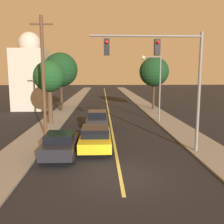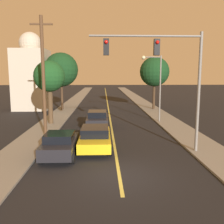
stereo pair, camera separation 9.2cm
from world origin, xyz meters
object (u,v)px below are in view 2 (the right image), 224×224
Objects in this scene: streetlamp_right at (155,79)px; tree_left_far at (49,77)px; car_near_lane_front at (95,137)px; tree_left_near at (61,70)px; domed_building_left at (32,75)px; traffic_signal_mast at (165,66)px; car_near_lane_second at (97,119)px; car_outer_lane_front at (60,144)px; utility_pole_left at (43,75)px; tree_right_near at (154,72)px.

tree_left_far is at bearing -175.43° from streetlamp_right.
streetlamp_right is 1.09× the size of tree_left_far.
tree_left_near reaches higher than car_near_lane_front.
tree_left_near reaches higher than tree_left_far.
tree_left_far is (-9.90, -0.79, 0.17)m from streetlamp_right.
traffic_signal_mast is at bearing -56.17° from domed_building_left.
tree_left_near is (-4.80, 10.67, 4.47)m from car_near_lane_second.
car_outer_lane_front is 6.23m from utility_pole_left.
tree_right_near is at bearing 39.41° from tree_left_far.
traffic_signal_mast reaches higher than car_outer_lane_front.
car_outer_lane_front is 13.04m from streetlamp_right.
domed_building_left reaches higher than car_near_lane_second.
traffic_signal_mast reaches higher than car_near_lane_second.
car_near_lane_front is 0.69× the size of traffic_signal_mast.
car_near_lane_second is 0.44× the size of domed_building_left.
utility_pole_left is 4.81m from tree_left_far.
car_near_lane_front is 6.06m from traffic_signal_mast.
domed_building_left is at bearing 113.25° from tree_left_far.
car_near_lane_front is at bearing -60.65° from tree_left_far.
traffic_signal_mast is (4.06, -1.05, 4.37)m from car_near_lane_front.
car_near_lane_second is 0.51× the size of utility_pole_left.
car_near_lane_second is 6.37m from utility_pole_left.
streetlamp_right is 0.63× the size of domed_building_left.
car_near_lane_second is 15.29m from domed_building_left.
traffic_signal_mast is 0.69× the size of domed_building_left.
car_outer_lane_front is at bearing -75.42° from tree_left_far.
domed_building_left reaches higher than car_near_lane_front.
car_outer_lane_front is 21.37m from tree_right_near.
car_near_lane_second is 0.63× the size of traffic_signal_mast.
car_outer_lane_front is at bearing -103.82° from car_near_lane_second.
tree_left_near is at bearing -16.28° from domed_building_left.
tree_right_near reaches higher than car_near_lane_front.
traffic_signal_mast reaches higher than streetlamp_right.
car_near_lane_second is 13.75m from tree_right_near.
tree_right_near is at bearing 67.30° from car_near_lane_front.
traffic_signal_mast is 9.75m from streetlamp_right.
car_near_lane_front is 18.28m from tree_left_near.
tree_right_near is (7.23, 17.30, 4.24)m from car_near_lane_front.
tree_left_far is at bearing 96.90° from utility_pole_left.
tree_left_near is at bearing 94.10° from utility_pole_left.
streetlamp_right is at bearing 30.80° from utility_pole_left.
car_near_lane_front reaches higher than car_outer_lane_front.
streetlamp_right is at bearing 81.29° from traffic_signal_mast.
traffic_signal_mast reaches higher than tree_left_far.
tree_left_near reaches higher than tree_right_near.
tree_left_near is (-1.01, 14.06, 0.63)m from utility_pole_left.
car_near_lane_front is 20.64m from domed_building_left.
streetlamp_right is at bearing -39.45° from tree_left_near.
traffic_signal_mast is 12.21m from tree_left_far.
domed_building_left is at bearing 146.06° from streetlamp_right.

